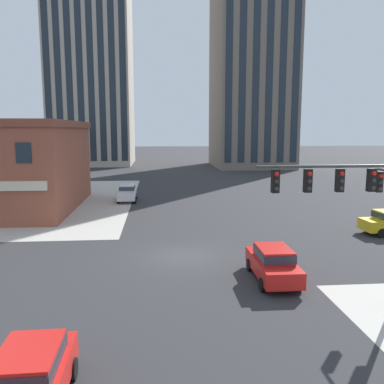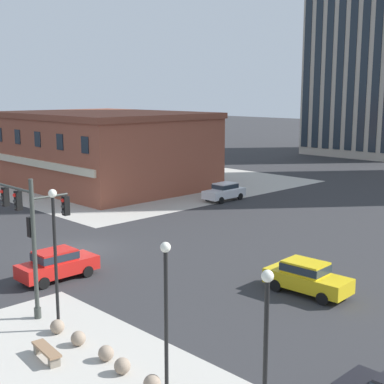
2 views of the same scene
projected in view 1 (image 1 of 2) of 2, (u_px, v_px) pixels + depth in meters
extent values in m
plane|color=#2D2D30|center=(182.00, 256.00, 23.48)|extent=(320.00, 320.00, 0.00)
cylinder|color=#383D38|center=(331.00, 166.00, 15.57)|extent=(5.86, 0.12, 0.12)
cube|color=black|center=(371.00, 180.00, 15.80)|extent=(0.28, 0.28, 0.90)
sphere|color=red|center=(374.00, 173.00, 15.60)|extent=(0.18, 0.18, 0.18)
sphere|color=#282828|center=(373.00, 181.00, 15.64)|extent=(0.18, 0.18, 0.18)
sphere|color=#282828|center=(373.00, 188.00, 15.68)|extent=(0.18, 0.18, 0.18)
cube|color=black|center=(340.00, 180.00, 15.69)|extent=(0.28, 0.28, 0.90)
sphere|color=red|center=(342.00, 174.00, 15.49)|extent=(0.18, 0.18, 0.18)
sphere|color=#282828|center=(342.00, 181.00, 15.53)|extent=(0.18, 0.18, 0.18)
sphere|color=#282828|center=(341.00, 188.00, 15.57)|extent=(0.18, 0.18, 0.18)
cube|color=black|center=(308.00, 181.00, 15.58)|extent=(0.28, 0.28, 0.90)
sphere|color=red|center=(310.00, 174.00, 15.38)|extent=(0.18, 0.18, 0.18)
sphere|color=#282828|center=(309.00, 181.00, 15.43)|extent=(0.18, 0.18, 0.18)
sphere|color=#282828|center=(309.00, 189.00, 15.47)|extent=(0.18, 0.18, 0.18)
cube|color=black|center=(275.00, 181.00, 15.48)|extent=(0.28, 0.28, 0.90)
sphere|color=red|center=(277.00, 174.00, 15.28)|extent=(0.18, 0.18, 0.18)
sphere|color=#282828|center=(277.00, 182.00, 15.32)|extent=(0.18, 0.18, 0.18)
sphere|color=#282828|center=(276.00, 189.00, 15.36)|extent=(0.18, 0.18, 0.18)
cube|color=black|center=(379.00, 182.00, 17.62)|extent=(0.28, 0.28, 0.90)
sphere|color=red|center=(381.00, 176.00, 17.42)|extent=(0.18, 0.18, 0.18)
sphere|color=#282828|center=(381.00, 182.00, 17.46)|extent=(0.18, 0.18, 0.18)
sphere|color=#282828|center=(380.00, 189.00, 17.51)|extent=(0.18, 0.18, 0.18)
cube|color=red|center=(273.00, 266.00, 19.70)|extent=(1.79, 4.41, 0.76)
cube|color=red|center=(274.00, 254.00, 19.45)|extent=(1.51, 2.12, 0.60)
cube|color=#232D38|center=(274.00, 254.00, 19.45)|extent=(1.55, 2.21, 0.40)
cylinder|color=black|center=(249.00, 265.00, 21.04)|extent=(0.22, 0.64, 0.64)
cylinder|color=black|center=(281.00, 264.00, 21.17)|extent=(0.22, 0.64, 0.64)
cylinder|color=black|center=(263.00, 285.00, 18.35)|extent=(0.22, 0.64, 0.64)
cylinder|color=black|center=(299.00, 284.00, 18.48)|extent=(0.22, 0.64, 0.64)
cube|color=silver|center=(127.00, 194.00, 41.76)|extent=(1.80, 4.42, 0.76)
cube|color=silver|center=(127.00, 187.00, 41.80)|extent=(1.51, 2.13, 0.60)
cube|color=#232D38|center=(127.00, 187.00, 41.80)|extent=(1.55, 2.21, 0.40)
cylinder|color=black|center=(135.00, 200.00, 40.55)|extent=(0.23, 0.64, 0.64)
cylinder|color=black|center=(118.00, 200.00, 40.39)|extent=(0.23, 0.64, 0.64)
cylinder|color=black|center=(136.00, 196.00, 43.23)|extent=(0.23, 0.64, 0.64)
cylinder|color=black|center=(120.00, 196.00, 43.08)|extent=(0.23, 0.64, 0.64)
cylinder|color=black|center=(368.00, 227.00, 29.16)|extent=(0.65, 0.25, 0.64)
cylinder|color=black|center=(382.00, 233.00, 27.53)|extent=(0.65, 0.25, 0.64)
cube|color=red|center=(29.00, 360.00, 10.44)|extent=(1.54, 2.14, 0.60)
cube|color=#232D38|center=(29.00, 360.00, 10.44)|extent=(1.58, 2.23, 0.40)
cylinder|color=black|center=(72.00, 369.00, 11.88)|extent=(0.23, 0.64, 0.64)
cylinder|color=black|center=(13.00, 373.00, 11.70)|extent=(0.23, 0.64, 0.64)
cube|color=#1E2833|center=(24.00, 153.00, 29.55)|extent=(1.10, 0.08, 1.50)
cube|color=#B2A899|center=(90.00, 7.00, 82.95)|extent=(16.04, 17.82, 64.21)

